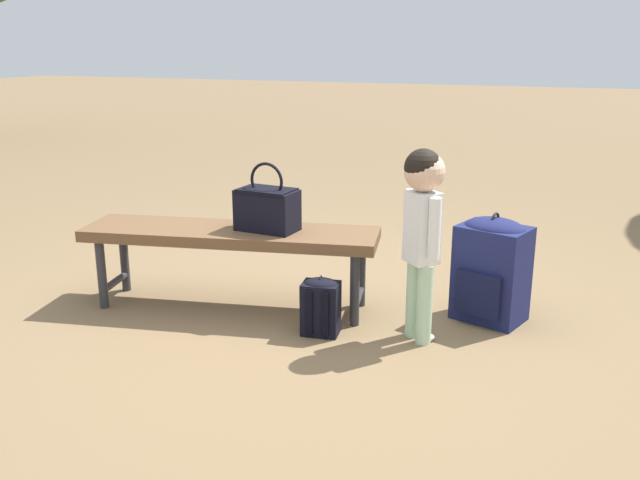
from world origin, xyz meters
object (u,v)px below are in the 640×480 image
(park_bench, at_px, (231,239))
(handbag, at_px, (267,207))
(child_standing, at_px, (422,215))
(backpack_large, at_px, (492,267))
(backpack_small, at_px, (321,305))

(park_bench, bearing_deg, handbag, 13.22)
(handbag, bearing_deg, park_bench, -166.78)
(child_standing, bearing_deg, backpack_large, 53.67)
(park_bench, height_order, backpack_large, backpack_large)
(handbag, relative_size, backpack_small, 1.18)
(backpack_small, bearing_deg, park_bench, 164.51)
(child_standing, bearing_deg, handbag, 173.22)
(child_standing, relative_size, backpack_large, 1.63)
(park_bench, height_order, handbag, handbag)
(handbag, distance_m, backpack_small, 0.61)
(handbag, height_order, backpack_large, handbag)
(handbag, xyz_separation_m, child_standing, (0.86, -0.10, 0.06))
(child_standing, xyz_separation_m, backpack_large, (0.29, 0.39, -0.34))
(park_bench, bearing_deg, child_standing, -2.98)
(child_standing, xyz_separation_m, backpack_small, (-0.47, -0.11, -0.48))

